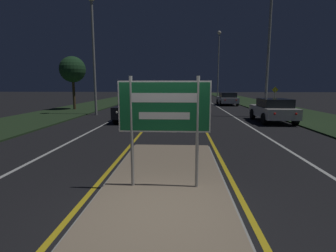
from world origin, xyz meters
TOP-DOWN VIEW (x-y plane):
  - ground_plane at (0.00, 0.00)m, footprint 160.00×160.00m
  - median_island at (0.00, 1.18)m, footprint 2.82×8.12m
  - verge_left at (-9.50, 20.00)m, footprint 5.00×100.00m
  - verge_right at (9.50, 20.00)m, footprint 5.00×100.00m
  - centre_line_yellow_left at (-1.60, 25.00)m, footprint 0.12×70.00m
  - centre_line_yellow_right at (1.60, 25.00)m, footprint 0.12×70.00m
  - lane_line_white_left at (-4.20, 25.00)m, footprint 0.12×70.00m
  - lane_line_white_right at (4.20, 25.00)m, footprint 0.12×70.00m
  - edge_line_white_left at (-7.20, 25.00)m, footprint 0.10×70.00m
  - edge_line_white_right at (7.20, 25.00)m, footprint 0.10×70.00m
  - highway_sign at (0.00, 1.18)m, footprint 1.96×0.07m
  - streetlight_left_near at (-6.24, 15.48)m, footprint 0.64×0.64m
  - streetlight_right_near at (6.45, 15.05)m, footprint 0.63×0.63m
  - streetlight_right_far at (6.19, 39.10)m, footprint 0.59×0.59m
  - car_receding_0 at (6.05, 12.21)m, footprint 2.00×4.10m
  - car_receding_1 at (5.59, 26.11)m, footprint 2.04×4.36m
  - car_approaching_0 at (-2.76, 12.59)m, footprint 1.97×4.47m
  - warning_sign at (9.19, 21.16)m, footprint 0.60×0.06m
  - roadside_palm_left at (-9.52, 19.31)m, footprint 2.32×2.32m

SIDE VIEW (x-z plane):
  - ground_plane at x=0.00m, z-range 0.00..0.00m
  - centre_line_yellow_left at x=-1.60m, z-range 0.00..0.01m
  - centre_line_yellow_right at x=1.60m, z-range 0.00..0.01m
  - lane_line_white_left at x=-4.20m, z-range 0.00..0.01m
  - lane_line_white_right at x=4.20m, z-range 0.00..0.01m
  - edge_line_white_left at x=-7.20m, z-range 0.00..0.01m
  - edge_line_white_right at x=7.20m, z-range 0.00..0.01m
  - verge_left at x=-9.50m, z-range 0.00..0.08m
  - verge_right at x=9.50m, z-range 0.00..0.08m
  - median_island at x=0.00m, z-range -0.01..0.09m
  - car_receding_1 at x=5.59m, z-range 0.03..1.46m
  - car_receding_0 at x=6.05m, z-range 0.05..1.52m
  - car_approaching_0 at x=-2.76m, z-range 0.03..1.58m
  - warning_sign at x=9.19m, z-range 0.30..2.35m
  - highway_sign at x=0.00m, z-range 0.56..2.97m
  - roadside_palm_left at x=-9.52m, z-range 1.27..6.04m
  - streetlight_left_near at x=-6.24m, z-range 1.89..10.82m
  - streetlight_right_far at x=6.19m, z-range 1.81..12.54m
  - streetlight_right_near at x=6.45m, z-range 2.00..12.45m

